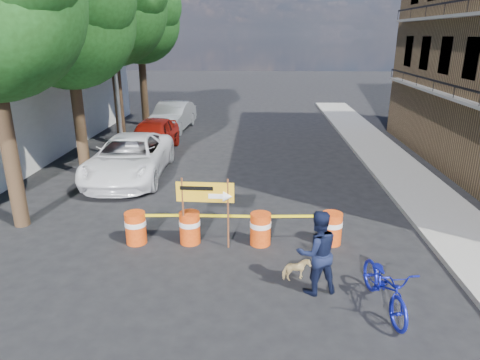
# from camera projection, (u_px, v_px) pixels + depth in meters

# --- Properties ---
(ground) EXTENTS (120.00, 120.00, 0.00)m
(ground) POSITION_uv_depth(u_px,v_px,m) (244.00, 263.00, 10.80)
(ground) COLOR black
(ground) RESTS_ON ground
(sidewalk_east) EXTENTS (2.40, 40.00, 0.15)m
(sidewalk_east) POSITION_uv_depth(u_px,v_px,m) (413.00, 185.00, 16.19)
(sidewalk_east) COLOR gray
(sidewalk_east) RESTS_ON ground
(tree_mid_a) EXTENTS (5.25, 5.00, 8.68)m
(tree_mid_a) POSITION_uv_depth(u_px,v_px,m) (69.00, 19.00, 15.75)
(tree_mid_a) COLOR #332316
(tree_mid_a) RESTS_ON ground
(tree_mid_b) EXTENTS (5.67, 5.40, 9.62)m
(tree_mid_b) POSITION_uv_depth(u_px,v_px,m) (111.00, 7.00, 20.25)
(tree_mid_b) COLOR #332316
(tree_mid_b) RESTS_ON ground
(tree_far) EXTENTS (5.04, 4.80, 8.84)m
(tree_far) POSITION_uv_depth(u_px,v_px,m) (140.00, 21.00, 25.14)
(tree_far) COLOR #332316
(tree_far) RESTS_ON ground
(streetlamp) EXTENTS (1.25, 0.18, 8.00)m
(streetlamp) POSITION_uv_depth(u_px,v_px,m) (116.00, 61.00, 18.61)
(streetlamp) COLOR gray
(streetlamp) RESTS_ON ground
(barrel_far_left) EXTENTS (0.58, 0.58, 0.90)m
(barrel_far_left) POSITION_uv_depth(u_px,v_px,m) (136.00, 227.00, 11.70)
(barrel_far_left) COLOR red
(barrel_far_left) RESTS_ON ground
(barrel_mid_left) EXTENTS (0.58, 0.58, 0.90)m
(barrel_mid_left) POSITION_uv_depth(u_px,v_px,m) (190.00, 227.00, 11.72)
(barrel_mid_left) COLOR red
(barrel_mid_left) RESTS_ON ground
(barrel_mid_right) EXTENTS (0.58, 0.58, 0.90)m
(barrel_mid_right) POSITION_uv_depth(u_px,v_px,m) (260.00, 228.00, 11.64)
(barrel_mid_right) COLOR red
(barrel_mid_right) RESTS_ON ground
(barrel_far_right) EXTENTS (0.58, 0.58, 0.90)m
(barrel_far_right) POSITION_uv_depth(u_px,v_px,m) (332.00, 228.00, 11.67)
(barrel_far_right) COLOR red
(barrel_far_right) RESTS_ON ground
(detour_sign) EXTENTS (1.53, 0.29, 1.96)m
(detour_sign) POSITION_uv_depth(u_px,v_px,m) (213.00, 198.00, 11.15)
(detour_sign) COLOR #592D19
(detour_sign) RESTS_ON ground
(pedestrian) EXTENTS (1.11, 0.96, 1.95)m
(pedestrian) POSITION_uv_depth(u_px,v_px,m) (317.00, 252.00, 9.31)
(pedestrian) COLOR black
(pedestrian) RESTS_ON ground
(bicycle) EXTENTS (0.90, 1.22, 2.14)m
(bicycle) POSITION_uv_depth(u_px,v_px,m) (388.00, 263.00, 8.68)
(bicycle) COLOR #141CA7
(bicycle) RESTS_ON ground
(dog) EXTENTS (0.70, 0.48, 0.54)m
(dog) POSITION_uv_depth(u_px,v_px,m) (296.00, 270.00, 9.97)
(dog) COLOR #DABE7D
(dog) RESTS_ON ground
(suv_white) EXTENTS (2.95, 6.05, 1.66)m
(suv_white) POSITION_uv_depth(u_px,v_px,m) (129.00, 158.00, 16.99)
(suv_white) COLOR white
(suv_white) RESTS_ON ground
(sedan_red) EXTENTS (2.06, 4.86, 1.64)m
(sedan_red) POSITION_uv_depth(u_px,v_px,m) (153.00, 136.00, 20.68)
(sedan_red) COLOR #A3170D
(sedan_red) RESTS_ON ground
(sedan_silver) EXTENTS (2.20, 5.18, 1.66)m
(sedan_silver) POSITION_uv_depth(u_px,v_px,m) (173.00, 117.00, 25.47)
(sedan_silver) COLOR #A8ABAF
(sedan_silver) RESTS_ON ground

